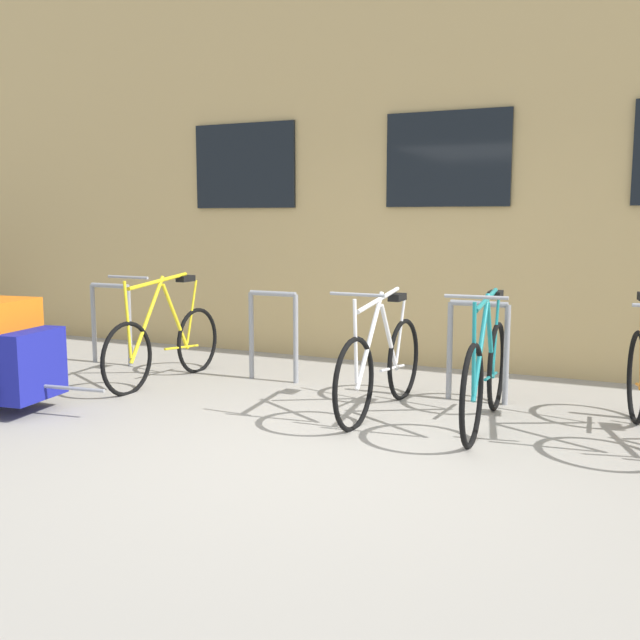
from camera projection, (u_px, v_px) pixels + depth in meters
name	position (u px, v px, depth m)	size (l,w,h in m)	color
ground_plane	(315.00, 454.00, 4.98)	(42.00, 42.00, 0.00)	#9E998E
storefront_building	(516.00, 136.00, 10.80)	(28.00, 7.44, 5.55)	tan
bike_rack	(369.00, 334.00, 6.76)	(6.54, 0.05, 0.88)	gray
bicycle_teal	(485.00, 373.00, 5.64)	(0.44, 1.84, 1.08)	black
bicycle_white	(381.00, 365.00, 6.03)	(0.44, 1.81, 1.05)	black
bicycle_yellow	(165.00, 343.00, 7.13)	(0.44, 1.78, 1.09)	black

